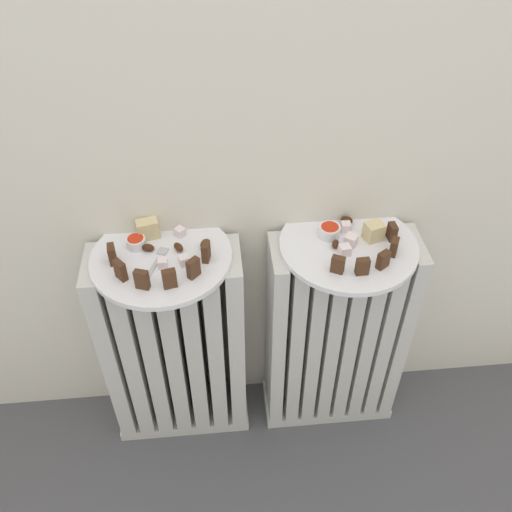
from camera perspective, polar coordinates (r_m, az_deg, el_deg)
name	(u,v)px	position (r m, az deg, el deg)	size (l,w,h in m)	color
ground_plane	(266,504)	(1.52, 1.09, -24.31)	(6.00, 6.00, 0.00)	#4C4C51
radiator_left	(176,349)	(1.41, -8.32, -9.47)	(0.35, 0.14, 0.60)	silver
radiator_right	(335,337)	(1.44, 8.15, -8.28)	(0.35, 0.14, 0.60)	silver
plate_left	(161,257)	(1.19, -9.78, -0.12)	(0.30, 0.30, 0.01)	white
plate_right	(348,245)	(1.21, 9.55, 1.09)	(0.30, 0.30, 0.01)	white
dark_cake_slice_left_0	(112,254)	(1.17, -14.70, 0.17)	(0.03, 0.01, 0.04)	#472B19
dark_cake_slice_left_1	(120,270)	(1.13, -13.87, -1.44)	(0.03, 0.01, 0.04)	#472B19
dark_cake_slice_left_2	(142,280)	(1.10, -11.74, -2.40)	(0.03, 0.01, 0.04)	#472B19
dark_cake_slice_left_3	(169,279)	(1.10, -8.96, -2.34)	(0.03, 0.01, 0.04)	#472B19
dark_cake_slice_left_4	(193,268)	(1.11, -6.50, -1.25)	(0.03, 0.01, 0.04)	#472B19
dark_cake_slice_left_5	(206,252)	(1.15, -5.21, 0.45)	(0.03, 0.01, 0.04)	#472B19
marble_cake_slice_left_0	(148,229)	(1.22, -11.14, 2.77)	(0.05, 0.03, 0.04)	beige
turkish_delight_left_0	(184,260)	(1.15, -7.46, -0.43)	(0.02, 0.02, 0.02)	white
turkish_delight_left_1	(180,232)	(1.22, -7.87, 2.48)	(0.02, 0.02, 0.02)	white
turkish_delight_left_2	(163,263)	(1.15, -9.64, -0.74)	(0.02, 0.02, 0.02)	white
medjool_date_left_0	(178,247)	(1.18, -8.04, 0.92)	(0.03, 0.02, 0.02)	#3D1E0F
medjool_date_left_1	(205,243)	(1.18, -5.30, 1.30)	(0.03, 0.02, 0.02)	#3D1E0F
medjool_date_left_2	(161,224)	(1.25, -9.78, 3.27)	(0.02, 0.02, 0.01)	#3D1E0F
medjool_date_left_3	(148,248)	(1.19, -11.13, 0.86)	(0.03, 0.02, 0.02)	#3D1E0F
jam_bowl_left	(136,242)	(1.21, -12.33, 1.44)	(0.04, 0.04, 0.02)	white
dark_cake_slice_right_0	(338,265)	(1.13, 8.47, -0.88)	(0.03, 0.01, 0.04)	#472B19
dark_cake_slice_right_1	(362,267)	(1.13, 10.97, -1.08)	(0.03, 0.01, 0.04)	#472B19
dark_cake_slice_right_2	(383,260)	(1.16, 13.05, -0.39)	(0.03, 0.01, 0.04)	#472B19
dark_cake_slice_right_3	(394,247)	(1.19, 14.10, 0.92)	(0.03, 0.01, 0.04)	#472B19
dark_cake_slice_right_4	(392,232)	(1.23, 13.91, 2.44)	(0.03, 0.01, 0.04)	#472B19
marble_cake_slice_right_0	(374,231)	(1.22, 12.11, 2.51)	(0.04, 0.03, 0.04)	beige
turkish_delight_right_0	(345,250)	(1.18, 9.17, 0.60)	(0.02, 0.02, 0.02)	white
turkish_delight_right_1	(346,227)	(1.24, 9.27, 3.00)	(0.02, 0.02, 0.02)	white
turkish_delight_right_2	(351,240)	(1.20, 9.83, 1.62)	(0.02, 0.02, 0.02)	white
medjool_date_right_0	(347,220)	(1.26, 9.37, 3.67)	(0.03, 0.02, 0.02)	#3D1E0F
medjool_date_right_1	(335,244)	(1.19, 8.23, 1.25)	(0.02, 0.01, 0.02)	#3D1E0F
jam_bowl_right	(330,231)	(1.21, 7.62, 2.61)	(0.05, 0.05, 0.03)	white
fork	(157,262)	(1.17, -10.25, -0.58)	(0.05, 0.10, 0.00)	#B7B7BC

